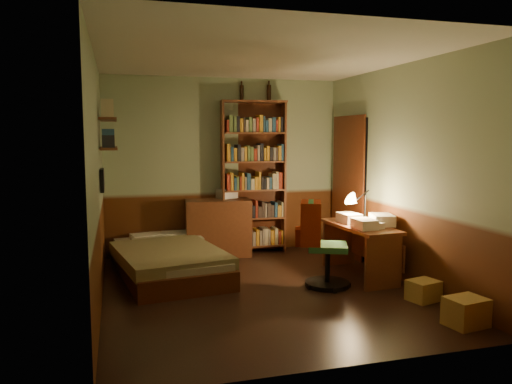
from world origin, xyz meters
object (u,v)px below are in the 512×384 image
object	(u,v)px
bookshelf	(253,177)
desk_lamp	(366,196)
office_chair	(328,247)
cardboard_box_b	(423,290)
mini_stereo	(227,193)
dresser	(218,228)
cardboard_box_a	(466,312)
bed	(168,250)
desk	(359,250)

from	to	relation	value
bookshelf	desk_lamp	distance (m)	1.84
office_chair	cardboard_box_b	size ratio (longest dim) A/B	3.05
office_chair	mini_stereo	bearing A→B (deg)	133.76
mini_stereo	desk_lamp	xyz separation A→B (m)	(1.47, -1.53, 0.09)
bookshelf	desk_lamp	size ratio (longest dim) A/B	3.30
dresser	cardboard_box_a	world-z (taller)	dresser
bed	mini_stereo	distance (m)	1.46
office_chair	desk	bearing A→B (deg)	50.74
bed	desk_lamp	world-z (taller)	desk_lamp
bed	cardboard_box_b	world-z (taller)	bed
mini_stereo	cardboard_box_a	size ratio (longest dim) A/B	0.75
dresser	cardboard_box_b	xyz separation A→B (m)	(1.71, -2.58, -0.30)
bed	mini_stereo	xyz separation A→B (m)	(0.97, 0.92, 0.59)
mini_stereo	office_chair	distance (m)	2.15
desk_lamp	desk	bearing A→B (deg)	-149.17
mini_stereo	cardboard_box_b	xyz separation A→B (m)	(1.55, -2.70, -0.79)
bookshelf	cardboard_box_b	distance (m)	3.08
dresser	cardboard_box_a	bearing A→B (deg)	-57.82
mini_stereo	desk	world-z (taller)	mini_stereo
bookshelf	desk_lamp	xyz separation A→B (m)	(1.07, -1.49, -0.14)
desk	desk_lamp	size ratio (longest dim) A/B	1.77
bed	office_chair	distance (m)	2.03
bed	bookshelf	world-z (taller)	bookshelf
bed	dresser	distance (m)	1.14
desk_lamp	cardboard_box_b	xyz separation A→B (m)	(0.08, -1.17, -0.88)
desk_lamp	cardboard_box_b	bearing A→B (deg)	-97.88
cardboard_box_a	cardboard_box_b	xyz separation A→B (m)	(0.04, 0.73, -0.02)
bookshelf	office_chair	bearing A→B (deg)	-73.64
cardboard_box_a	cardboard_box_b	size ratio (longest dim) A/B	1.14
desk_lamp	dresser	bearing A→B (deg)	127.26
bed	cardboard_box_b	bearing A→B (deg)	-42.84
mini_stereo	bookshelf	world-z (taller)	bookshelf
mini_stereo	desk_lamp	size ratio (longest dim) A/B	0.39
bookshelf	desk	size ratio (longest dim) A/B	1.87
desk	mini_stereo	bearing A→B (deg)	124.61
dresser	desk	xyz separation A→B (m)	(1.49, -1.53, -0.09)
dresser	bookshelf	size ratio (longest dim) A/B	0.41
dresser	cardboard_box_a	xyz separation A→B (m)	(1.67, -3.31, -0.28)
mini_stereo	bed	bearing A→B (deg)	-161.35
desk	cardboard_box_b	xyz separation A→B (m)	(0.22, -1.05, -0.22)
dresser	desk	bearing A→B (deg)	-40.36
dresser	mini_stereo	distance (m)	0.53
bed	bookshelf	distance (m)	1.83
bookshelf	desk	world-z (taller)	bookshelf
bookshelf	cardboard_box_a	xyz separation A→B (m)	(1.11, -3.39, -1.00)
cardboard_box_a	office_chair	bearing A→B (deg)	116.67
desk_lamp	office_chair	world-z (taller)	desk_lamp
mini_stereo	desk_lamp	distance (m)	2.12
bed	office_chair	xyz separation A→B (m)	(1.74, -1.04, 0.16)
bed	mini_stereo	world-z (taller)	mini_stereo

